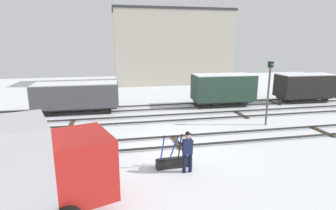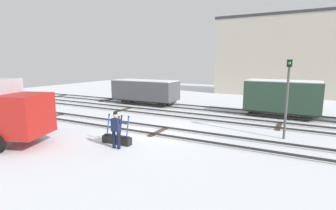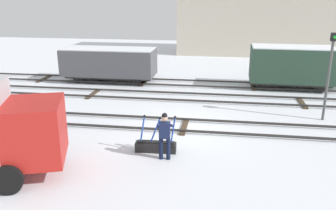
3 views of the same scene
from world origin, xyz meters
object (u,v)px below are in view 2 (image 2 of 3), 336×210
Objects in this scene: rail_worker at (116,128)px; signal_post at (287,91)px; switch_lever_frame at (117,139)px; freight_car_back_track at (145,90)px; freight_car_far_end at (282,96)px.

signal_post is (6.64, 5.16, 1.47)m from rail_worker.
switch_lever_frame is 11.56m from freight_car_back_track.
rail_worker is at bearing -117.70° from freight_car_far_end.
freight_car_far_end is at bearing 95.65° from signal_post.
signal_post is at bearing -82.81° from freight_car_far_end.
rail_worker is (0.42, -0.53, 0.72)m from switch_lever_frame.
freight_car_far_end is at bearing 55.32° from switch_lever_frame.
signal_post is 0.66× the size of freight_car_back_track.
freight_car_back_track reaches higher than switch_lever_frame.
rail_worker reaches higher than switch_lever_frame.
freight_car_far_end reaches higher than freight_car_back_track.
signal_post reaches higher than switch_lever_frame.
rail_worker is 0.43× the size of signal_post.
rail_worker is 12.17m from freight_car_back_track.
switch_lever_frame is at bearing -120.63° from freight_car_far_end.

